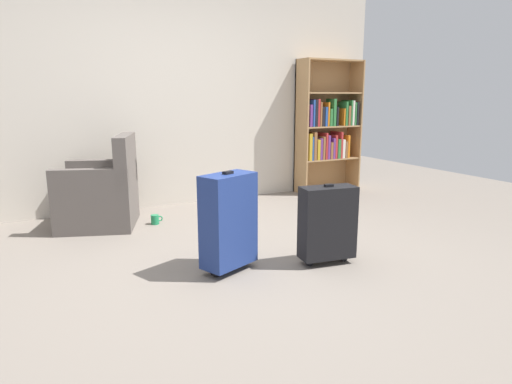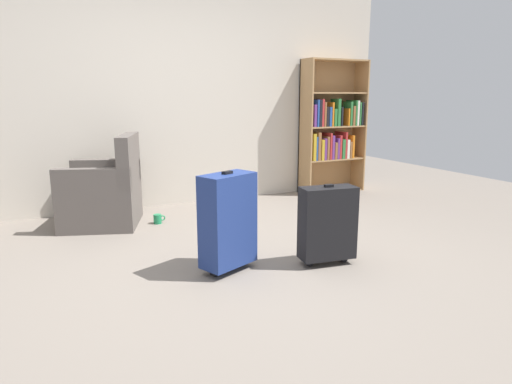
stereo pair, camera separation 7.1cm
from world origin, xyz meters
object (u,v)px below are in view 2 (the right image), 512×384
Objects in this scene: armchair at (105,194)px; mug at (158,219)px; bookshelf at (331,129)px; suitcase_black at (328,223)px; suitcase_navy_blue at (228,220)px.

mug is (0.47, -0.19, -0.27)m from armchair.
armchair reaches higher than mug.
suitcase_black is at bearing -125.04° from bookshelf.
suitcase_navy_blue is (0.18, -1.46, 0.34)m from mug.
bookshelf reaches higher than suitcase_black.
bookshelf is 2.77m from suitcase_black.
bookshelf reaches higher than mug.
mug is 0.19× the size of suitcase_black.
suitcase_black is (0.73, -0.20, -0.06)m from suitcase_navy_blue.
bookshelf reaches higher than armchair.
suitcase_black is at bearing -53.13° from armchair.
suitcase_navy_blue is (-2.29, -2.03, -0.45)m from bookshelf.
armchair is at bearing 111.58° from suitcase_navy_blue.
bookshelf is 3.02m from armchair.
suitcase_black is (1.38, -1.85, 0.01)m from armchair.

